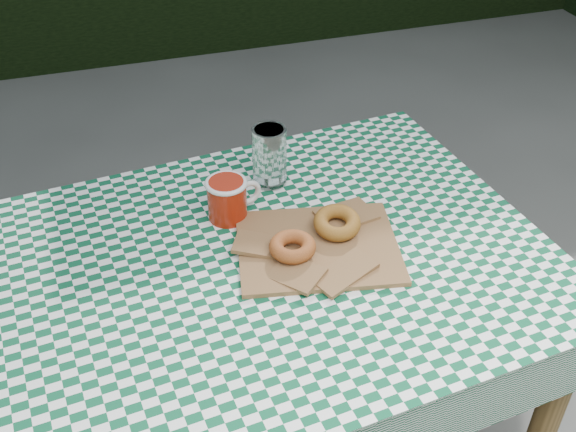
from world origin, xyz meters
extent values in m
cube|color=brown|center=(-0.02, 0.14, 0.38)|extent=(1.36, 0.98, 0.75)
cube|color=#0B4B2D|center=(-0.02, 0.14, 0.75)|extent=(1.38, 1.00, 0.01)
cube|color=brown|center=(0.16, 0.15, 0.76)|extent=(0.38, 0.32, 0.02)
torus|color=#A05121|center=(0.10, 0.14, 0.79)|extent=(0.10, 0.10, 0.03)
torus|color=brown|center=(0.21, 0.18, 0.79)|extent=(0.12, 0.12, 0.03)
cylinder|color=white|center=(0.13, 0.42, 0.83)|extent=(0.08, 0.08, 0.14)
camera|label=1|loc=(-0.23, -0.88, 1.69)|focal=42.96mm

